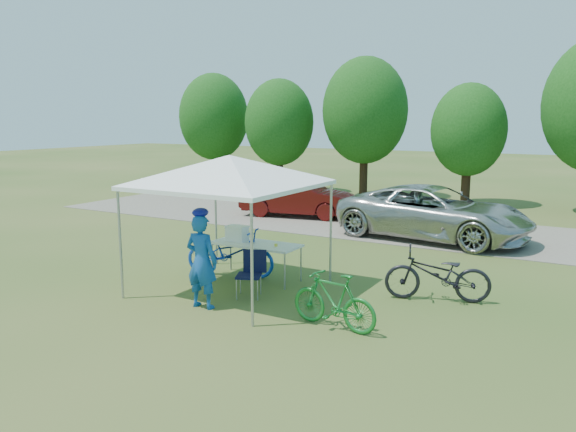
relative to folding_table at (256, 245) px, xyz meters
name	(u,v)px	position (x,y,z in m)	size (l,w,h in m)	color
ground	(232,289)	(-0.02, -0.88, -0.75)	(100.00, 100.00, 0.00)	#2D5119
gravel_strip	(375,225)	(-0.02, 7.12, -0.74)	(24.00, 5.00, 0.02)	gray
canopy	(229,159)	(-0.02, -0.88, 1.90)	(4.53, 4.53, 3.00)	#A5A5AA
treeline	(424,116)	(-0.32, 13.16, 2.78)	(24.89, 4.28, 6.30)	#382314
folding_table	(256,245)	(0.00, 0.00, 0.00)	(1.94, 0.81, 0.80)	white
folding_chair	(252,269)	(0.55, -1.01, -0.22)	(0.61, 0.64, 0.90)	black
cooler	(237,233)	(-0.49, 0.00, 0.21)	(0.46, 0.31, 0.33)	white
ice_cream_cup	(276,245)	(0.53, -0.05, 0.07)	(0.07, 0.07, 0.05)	yellow
cyclist	(202,261)	(0.15, -2.04, 0.12)	(0.63, 0.42, 1.74)	#134E9D
bike_blue	(230,253)	(-0.62, -0.09, -0.23)	(0.70, 2.00, 1.05)	blue
bike_green	(334,300)	(2.68, -1.78, -0.28)	(0.45, 1.58, 0.95)	#1A792D
bike_dark	(438,275)	(3.79, 0.47, -0.24)	(0.69, 1.97, 1.03)	black
minivan	(434,212)	(2.19, 5.96, 0.02)	(2.51, 5.45, 1.51)	#B8B7B3
sedan	(299,198)	(-2.95, 7.31, -0.07)	(1.41, 4.04, 1.33)	#4F0E0D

